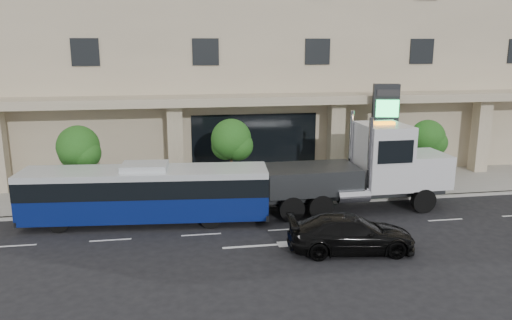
{
  "coord_description": "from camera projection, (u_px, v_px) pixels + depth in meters",
  "views": [
    {
      "loc": [
        -5.01,
        -22.93,
        8.43
      ],
      "look_at": [
        -0.89,
        2.0,
        2.57
      ],
      "focal_mm": 35.0,
      "sensor_mm": 36.0,
      "label": 1
    }
  ],
  "objects": [
    {
      "name": "curb",
      "position": [
        272.0,
        205.0,
        26.65
      ],
      "size": [
        120.0,
        0.3,
        0.15
      ],
      "primitive_type": "cube",
      "color": "gray",
      "rests_on": "ground"
    },
    {
      "name": "tree_right",
      "position": [
        428.0,
        140.0,
        29.02
      ],
      "size": [
        2.1,
        2.0,
        4.04
      ],
      "color": "#422B19",
      "rests_on": "sidewalk"
    },
    {
      "name": "tree_mid",
      "position": [
        232.0,
        142.0,
        27.14
      ],
      "size": [
        2.28,
        2.2,
        4.38
      ],
      "color": "#422B19",
      "rests_on": "sidewalk"
    },
    {
      "name": "ground",
      "position": [
        280.0,
        219.0,
        24.74
      ],
      "size": [
        120.0,
        120.0,
        0.0
      ],
      "primitive_type": "plane",
      "color": "black",
      "rests_on": "ground"
    },
    {
      "name": "convention_center",
      "position": [
        239.0,
        23.0,
        37.31
      ],
      "size": [
        60.0,
        17.6,
        20.0
      ],
      "color": "tan",
      "rests_on": "ground"
    },
    {
      "name": "sidewalk",
      "position": [
        263.0,
        189.0,
        29.53
      ],
      "size": [
        120.0,
        6.0,
        0.15
      ],
      "primitive_type": "cube",
      "color": "gray",
      "rests_on": "ground"
    },
    {
      "name": "tow_truck",
      "position": [
        364.0,
        170.0,
        25.85
      ],
      "size": [
        11.04,
        2.97,
        5.03
      ],
      "rotation": [
        0.0,
        0.0,
        0.02
      ],
      "color": "#2D3033",
      "rests_on": "ground"
    },
    {
      "name": "tree_left",
      "position": [
        79.0,
        150.0,
        25.91
      ],
      "size": [
        2.27,
        2.2,
        4.22
      ],
      "color": "#422B19",
      "rests_on": "sidewalk"
    },
    {
      "name": "black_sedan",
      "position": [
        351.0,
        233.0,
        20.73
      ],
      "size": [
        5.48,
        2.7,
        1.53
      ],
      "primitive_type": "imported",
      "rotation": [
        0.0,
        0.0,
        1.46
      ],
      "color": "black",
      "rests_on": "ground"
    },
    {
      "name": "city_bus",
      "position": [
        146.0,
        193.0,
        23.9
      ],
      "size": [
        11.82,
        3.46,
        2.95
      ],
      "rotation": [
        0.0,
        0.0,
        -0.09
      ],
      "color": "black",
      "rests_on": "ground"
    },
    {
      "name": "signage_pylon",
      "position": [
        384.0,
        134.0,
        29.77
      ],
      "size": [
        1.58,
        0.87,
        6.04
      ],
      "rotation": [
        0.0,
        0.0,
        -0.22
      ],
      "color": "black",
      "rests_on": "sidewalk"
    }
  ]
}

